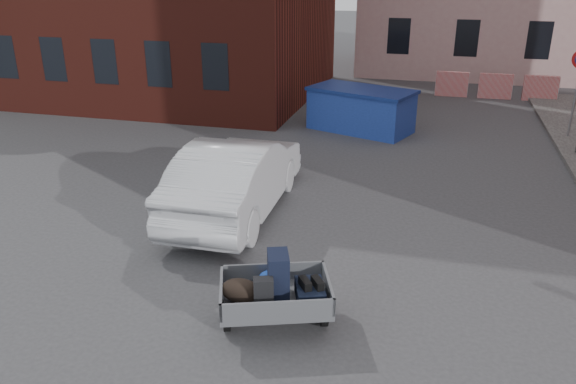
% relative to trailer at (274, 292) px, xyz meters
% --- Properties ---
extents(ground, '(120.00, 120.00, 0.00)m').
position_rel_trailer_xyz_m(ground, '(0.06, 2.18, -0.61)').
color(ground, '#38383A').
rests_on(ground, ground).
extents(barriers, '(4.70, 0.18, 1.00)m').
position_rel_trailer_xyz_m(barriers, '(4.26, 17.18, -0.11)').
color(barriers, red).
rests_on(barriers, ground).
extents(trailer, '(1.88, 1.98, 1.20)m').
position_rel_trailer_xyz_m(trailer, '(0.00, 0.00, 0.00)').
color(trailer, black).
rests_on(trailer, ground).
extents(dumpster, '(3.66, 2.72, 1.37)m').
position_rel_trailer_xyz_m(dumpster, '(-0.32, 11.06, 0.08)').
color(dumpster, '#233FA6').
rests_on(dumpster, ground).
extents(silver_car, '(1.84, 5.01, 1.64)m').
position_rel_trailer_xyz_m(silver_car, '(-1.99, 3.89, 0.21)').
color(silver_car, silver).
rests_on(silver_car, ground).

